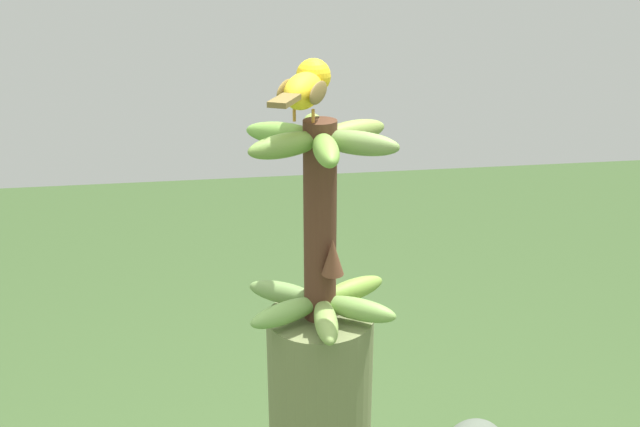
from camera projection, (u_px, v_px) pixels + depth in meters
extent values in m
cylinder|color=#4C2D1E|center=(320.00, 223.00, 1.16)|extent=(0.05, 0.05, 0.34)
ellipsoid|color=#79A13C|center=(352.00, 290.00, 1.25)|extent=(0.13, 0.09, 0.04)
ellipsoid|color=#78994B|center=(316.00, 282.00, 1.28)|extent=(0.04, 0.13, 0.04)
ellipsoid|color=#6B8F49|center=(284.00, 293.00, 1.24)|extent=(0.13, 0.10, 0.04)
ellipsoid|color=#709E4A|center=(286.00, 313.00, 1.18)|extent=(0.13, 0.09, 0.04)
ellipsoid|color=#7C9C4B|center=(324.00, 322.00, 1.15)|extent=(0.04, 0.13, 0.04)
ellipsoid|color=#75A04A|center=(358.00, 309.00, 1.19)|extent=(0.13, 0.10, 0.04)
ellipsoid|color=#779F3E|center=(316.00, 128.00, 1.17)|extent=(0.04, 0.13, 0.04)
ellipsoid|color=#6DA03F|center=(284.00, 134.00, 1.13)|extent=(0.13, 0.10, 0.04)
ellipsoid|color=olive|center=(286.00, 145.00, 1.08)|extent=(0.13, 0.09, 0.04)
ellipsoid|color=#72A240|center=(325.00, 150.00, 1.05)|extent=(0.04, 0.13, 0.04)
ellipsoid|color=olive|center=(358.00, 143.00, 1.09)|extent=(0.13, 0.10, 0.04)
ellipsoid|color=olive|center=(352.00, 132.00, 1.15)|extent=(0.13, 0.09, 0.04)
cone|color=brown|center=(333.00, 257.00, 1.15)|extent=(0.04, 0.04, 0.06)
cylinder|color=#C68933|center=(313.00, 116.00, 1.08)|extent=(0.01, 0.01, 0.02)
cylinder|color=#C68933|center=(294.00, 115.00, 1.09)|extent=(0.01, 0.01, 0.02)
ellipsoid|color=yellow|center=(303.00, 91.00, 1.07)|extent=(0.09, 0.12, 0.05)
ellipsoid|color=brown|center=(318.00, 93.00, 1.06)|extent=(0.04, 0.07, 0.03)
ellipsoid|color=brown|center=(286.00, 90.00, 1.08)|extent=(0.04, 0.07, 0.03)
cube|color=brown|center=(284.00, 101.00, 1.00)|extent=(0.05, 0.07, 0.01)
sphere|color=yellow|center=(313.00, 76.00, 1.11)|extent=(0.05, 0.05, 0.05)
sphere|color=black|center=(302.00, 72.00, 1.12)|extent=(0.01, 0.01, 0.01)
cone|color=orange|center=(320.00, 72.00, 1.14)|extent=(0.03, 0.04, 0.02)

